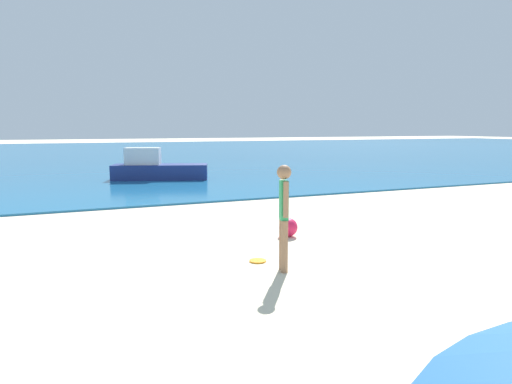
# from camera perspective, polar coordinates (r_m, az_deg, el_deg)

# --- Properties ---
(water) EXTENTS (160.00, 60.00, 0.06)m
(water) POSITION_cam_1_polar(r_m,az_deg,el_deg) (43.60, -18.88, 4.58)
(water) COLOR #1E6B9E
(water) RESTS_ON ground
(person_standing) EXTENTS (0.23, 0.39, 1.73)m
(person_standing) POSITION_cam_1_polar(r_m,az_deg,el_deg) (7.33, 3.48, -2.44)
(person_standing) COLOR #936B4C
(person_standing) RESTS_ON ground
(frisbee) EXTENTS (0.29, 0.29, 0.03)m
(frisbee) POSITION_cam_1_polar(r_m,az_deg,el_deg) (8.05, 0.22, -8.57)
(frisbee) COLOR orange
(frisbee) RESTS_ON ground
(boat_near) EXTENTS (4.29, 2.53, 1.39)m
(boat_near) POSITION_cam_1_polar(r_m,az_deg,el_deg) (20.61, -12.27, 2.90)
(boat_near) COLOR navy
(boat_near) RESTS_ON water
(beach_ball) EXTENTS (0.40, 0.40, 0.40)m
(beach_ball) POSITION_cam_1_polar(r_m,az_deg,el_deg) (9.83, 4.04, -4.41)
(beach_ball) COLOR #E51E4C
(beach_ball) RESTS_ON ground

